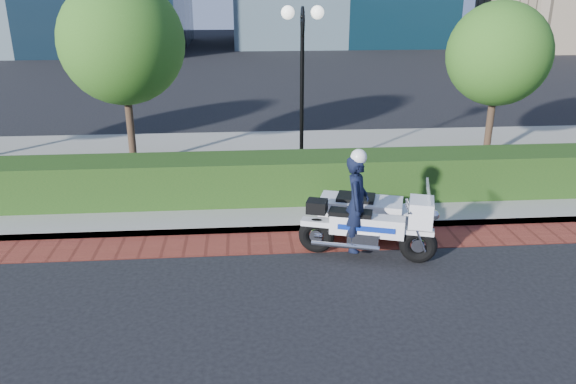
{
  "coord_description": "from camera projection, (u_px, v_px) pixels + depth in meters",
  "views": [
    {
      "loc": [
        -0.46,
        -8.57,
        4.78
      ],
      "look_at": [
        0.37,
        1.68,
        1.0
      ],
      "focal_mm": 35.0,
      "sensor_mm": 36.0,
      "label": 1
    }
  ],
  "objects": [
    {
      "name": "brick_strip",
      "position": [
        270.0,
        243.0,
        11.1
      ],
      "size": [
        60.0,
        1.0,
        0.01
      ],
      "primitive_type": "cube",
      "color": "maroon",
      "rests_on": "ground"
    },
    {
      "name": "ground",
      "position": [
        275.0,
        280.0,
        9.7
      ],
      "size": [
        120.0,
        120.0,
        0.0
      ],
      "primitive_type": "plane",
      "color": "black",
      "rests_on": "ground"
    },
    {
      "name": "hedge_main",
      "position": [
        265.0,
        178.0,
        12.85
      ],
      "size": [
        18.0,
        1.2,
        1.0
      ],
      "primitive_type": "cube",
      "color": "#123311",
      "rests_on": "sidewalk"
    },
    {
      "name": "sidewalk",
      "position": [
        262.0,
        170.0,
        15.29
      ],
      "size": [
        60.0,
        8.0,
        0.15
      ],
      "primitive_type": "cube",
      "color": "gray",
      "rests_on": "ground"
    },
    {
      "name": "tree_c",
      "position": [
        498.0,
        54.0,
        15.22
      ],
      "size": [
        2.8,
        2.8,
        4.3
      ],
      "color": "#332319",
      "rests_on": "sidewalk"
    },
    {
      "name": "police_motorcycle",
      "position": [
        363.0,
        214.0,
        10.65
      ],
      "size": [
        2.52,
        2.2,
        2.09
      ],
      "rotation": [
        0.0,
        0.0,
        -0.31
      ],
      "color": "black",
      "rests_on": "ground"
    },
    {
      "name": "tree_b",
      "position": [
        122.0,
        42.0,
        14.34
      ],
      "size": [
        3.2,
        3.2,
        4.89
      ],
      "color": "#332319",
      "rests_on": "sidewalk"
    },
    {
      "name": "lamppost",
      "position": [
        302.0,
        66.0,
        13.62
      ],
      "size": [
        1.02,
        0.7,
        4.21
      ],
      "color": "black",
      "rests_on": "sidewalk"
    }
  ]
}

